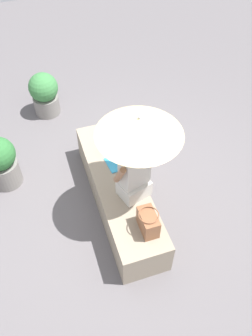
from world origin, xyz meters
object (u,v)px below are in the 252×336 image
handbag_black (148,222)px  planter_near (45,93)px  magazine (115,164)px  planter_far (1,162)px  person_seated (134,173)px  tote_bag_canvas (112,139)px  parasol (139,126)px

handbag_black → planter_near: (-3.00, -0.68, -0.24)m
magazine → planter_far: planter_far is taller
planter_near → person_seated: bearing=15.7°
magazine → handbag_black: bearing=-3.4°
tote_bag_canvas → planter_far: 1.53m
planter_far → magazine: bearing=67.5°
person_seated → tote_bag_canvas: bearing=-179.0°
tote_bag_canvas → planter_far: bearing=-100.1°
tote_bag_canvas → magazine: bearing=-10.8°
parasol → planter_near: parasol is taller
parasol → magazine: parasol is taller
person_seated → handbag_black: size_ratio=2.97×
handbag_black → planter_far: bearing=-137.7°
planter_near → planter_far: 1.58m
parasol → magazine: (-0.51, -0.13, -1.04)m
parasol → tote_bag_canvas: 1.23m
person_seated → magazine: person_seated is taller
parasol → planter_near: (-2.45, -0.74, -1.15)m
handbag_black → planter_near: handbag_black is taller
person_seated → planter_far: size_ratio=1.14×
person_seated → planter_far: bearing=-126.8°
person_seated → magazine: size_ratio=3.21×
person_seated → magazine: bearing=-171.8°
tote_bag_canvas → planter_far: size_ratio=0.37×
tote_bag_canvas → magazine: size_ratio=1.03×
person_seated → planter_near: 2.63m
tote_bag_canvas → magazine: tote_bag_canvas is taller
parasol → person_seated: bearing=-59.7°
planter_near → planter_far: bearing=-30.7°
magazine → planter_near: size_ratio=0.37×
handbag_black → magazine: bearing=-176.6°
person_seated → planter_far: 1.94m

